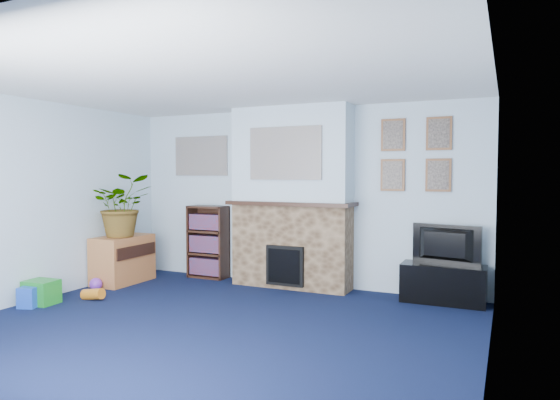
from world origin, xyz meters
The scene contains 25 objects.
floor centered at (0.00, 0.00, 0.00)m, with size 5.00×4.50×0.01m, color #0E1535.
ceiling centered at (0.00, 0.00, 2.40)m, with size 5.00×4.50×0.01m, color white.
wall_back centered at (0.00, 2.25, 1.20)m, with size 5.00×0.04×2.40m, color silver.
wall_left centered at (-2.50, 0.00, 1.20)m, with size 0.04×4.50×2.40m, color silver.
wall_right centered at (2.50, 0.00, 1.20)m, with size 0.04×4.50×2.40m, color silver.
chimney_breast centered at (0.00, 2.05, 1.18)m, with size 1.72×0.50×2.40m.
collage_main centered at (0.00, 1.84, 1.78)m, with size 1.00×0.03×0.68m, color gray.
collage_left centered at (-1.55, 2.23, 1.78)m, with size 0.90×0.03×0.58m, color gray.
portrait_tl centered at (1.30, 2.23, 2.00)m, with size 0.30×0.03×0.40m, color brown.
portrait_tr centered at (1.85, 2.23, 2.00)m, with size 0.30×0.03×0.40m, color brown.
portrait_bl centered at (1.30, 2.23, 1.50)m, with size 0.30×0.03×0.40m, color brown.
portrait_br centered at (1.85, 2.23, 1.50)m, with size 0.30×0.03×0.40m, color brown.
tv_stand centered at (1.95, 2.03, 0.22)m, with size 0.95×0.40×0.45m, color black.
television centered at (1.95, 2.05, 0.68)m, with size 0.81×0.11×0.46m, color black.
bookshelf centered at (-1.35, 2.11, 0.50)m, with size 0.58×0.28×1.05m.
sideboard centered at (-2.24, 1.31, 0.35)m, with size 0.47×0.84×0.65m, color #BC703C.
potted_plant centered at (-2.19, 1.26, 1.08)m, with size 0.78×0.67×0.86m, color #26661E.
mantel_clock centered at (0.02, 2.00, 1.22)m, with size 0.11×0.06×0.15m, color gold.
mantel_candle centered at (0.29, 2.00, 1.23)m, with size 0.05×0.05×0.16m, color #B2BFC6.
mantel_teddy centered at (-0.53, 2.00, 1.22)m, with size 0.14×0.14×0.14m, color gray.
mantel_can centered at (0.65, 2.00, 1.21)m, with size 0.06×0.06×0.13m, color blue.
green_crate centered at (-2.30, 0.02, 0.14)m, with size 0.35×0.28×0.28m, color #198C26.
toy_ball centered at (-2.24, 0.80, 0.09)m, with size 0.16×0.16×0.16m, color purple.
toy_block centered at (-2.30, -0.14, 0.11)m, with size 0.19×0.19×0.24m, color blue.
toy_tube centered at (-1.89, 0.41, 0.07)m, with size 0.13×0.13×0.28m, color orange.
Camera 1 is at (2.62, -4.04, 1.51)m, focal length 32.00 mm.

